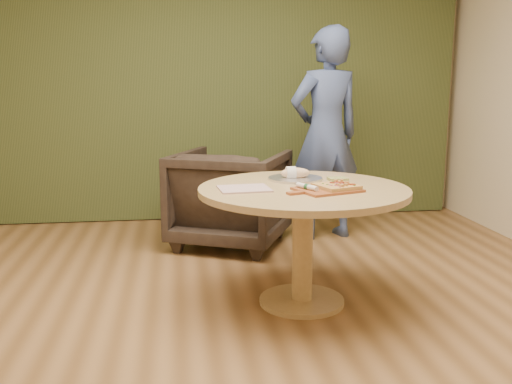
{
  "coord_description": "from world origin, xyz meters",
  "views": [
    {
      "loc": [
        -0.43,
        -2.85,
        1.4
      ],
      "look_at": [
        0.0,
        0.25,
        0.78
      ],
      "focal_mm": 40.0,
      "sensor_mm": 36.0,
      "label": 1
    }
  ],
  "objects_px": {
    "pedestal_table": "(303,210)",
    "bread_roll": "(294,173)",
    "pizza_paddle": "(326,190)",
    "person_standing": "(326,135)",
    "flatbread_pizza": "(337,186)",
    "serving_tray": "(295,179)",
    "armchair": "(231,193)",
    "cutlery_roll": "(307,187)"
  },
  "relations": [
    {
      "from": "pedestal_table",
      "to": "bread_roll",
      "type": "distance_m",
      "value": 0.33
    },
    {
      "from": "pizza_paddle",
      "to": "person_standing",
      "type": "distance_m",
      "value": 1.69
    },
    {
      "from": "flatbread_pizza",
      "to": "serving_tray",
      "type": "distance_m",
      "value": 0.44
    },
    {
      "from": "pedestal_table",
      "to": "armchair",
      "type": "xyz_separation_m",
      "value": [
        -0.32,
        1.37,
        -0.16
      ]
    },
    {
      "from": "flatbread_pizza",
      "to": "bread_roll",
      "type": "xyz_separation_m",
      "value": [
        -0.18,
        0.4,
        0.02
      ]
    },
    {
      "from": "flatbread_pizza",
      "to": "serving_tray",
      "type": "xyz_separation_m",
      "value": [
        -0.17,
        0.4,
        -0.02
      ]
    },
    {
      "from": "pedestal_table",
      "to": "pizza_paddle",
      "type": "relative_size",
      "value": 2.72
    },
    {
      "from": "bread_roll",
      "to": "person_standing",
      "type": "height_order",
      "value": "person_standing"
    },
    {
      "from": "armchair",
      "to": "flatbread_pizza",
      "type": "bearing_deg",
      "value": 132.73
    },
    {
      "from": "pizza_paddle",
      "to": "bread_roll",
      "type": "height_order",
      "value": "bread_roll"
    },
    {
      "from": "pedestal_table",
      "to": "serving_tray",
      "type": "distance_m",
      "value": 0.31
    },
    {
      "from": "cutlery_roll",
      "to": "bread_roll",
      "type": "distance_m",
      "value": 0.41
    },
    {
      "from": "serving_tray",
      "to": "bread_roll",
      "type": "relative_size",
      "value": 1.84
    },
    {
      "from": "flatbread_pizza",
      "to": "pedestal_table",
      "type": "bearing_deg",
      "value": 142.0
    },
    {
      "from": "armchair",
      "to": "person_standing",
      "type": "bearing_deg",
      "value": -147.19
    },
    {
      "from": "pizza_paddle",
      "to": "cutlery_roll",
      "type": "height_order",
      "value": "cutlery_roll"
    },
    {
      "from": "serving_tray",
      "to": "pedestal_table",
      "type": "bearing_deg",
      "value": -90.89
    },
    {
      "from": "flatbread_pizza",
      "to": "cutlery_roll",
      "type": "bearing_deg",
      "value": -177.04
    },
    {
      "from": "serving_tray",
      "to": "bread_roll",
      "type": "bearing_deg",
      "value": 180.0
    },
    {
      "from": "bread_roll",
      "to": "armchair",
      "type": "distance_m",
      "value": 1.2
    },
    {
      "from": "person_standing",
      "to": "serving_tray",
      "type": "bearing_deg",
      "value": 51.58
    },
    {
      "from": "cutlery_roll",
      "to": "bread_roll",
      "type": "relative_size",
      "value": 0.96
    },
    {
      "from": "pizza_paddle",
      "to": "serving_tray",
      "type": "distance_m",
      "value": 0.42
    },
    {
      "from": "cutlery_roll",
      "to": "pizza_paddle",
      "type": "bearing_deg",
      "value": -26.68
    },
    {
      "from": "bread_roll",
      "to": "pedestal_table",
      "type": "bearing_deg",
      "value": -88.99
    },
    {
      "from": "cutlery_roll",
      "to": "person_standing",
      "type": "distance_m",
      "value": 1.73
    },
    {
      "from": "pizza_paddle",
      "to": "flatbread_pizza",
      "type": "height_order",
      "value": "flatbread_pizza"
    },
    {
      "from": "bread_roll",
      "to": "person_standing",
      "type": "bearing_deg",
      "value": 66.54
    },
    {
      "from": "flatbread_pizza",
      "to": "cutlery_roll",
      "type": "xyz_separation_m",
      "value": [
        -0.18,
        -0.01,
        0.0
      ]
    },
    {
      "from": "pedestal_table",
      "to": "bread_roll",
      "type": "height_order",
      "value": "bread_roll"
    },
    {
      "from": "armchair",
      "to": "bread_roll",
      "type": "bearing_deg",
      "value": 130.64
    },
    {
      "from": "serving_tray",
      "to": "armchair",
      "type": "bearing_deg",
      "value": 106.51
    },
    {
      "from": "flatbread_pizza",
      "to": "person_standing",
      "type": "bearing_deg",
      "value": 77.66
    },
    {
      "from": "armchair",
      "to": "pedestal_table",
      "type": "bearing_deg",
      "value": 127.8
    },
    {
      "from": "pizza_paddle",
      "to": "serving_tray",
      "type": "xyz_separation_m",
      "value": [
        -0.1,
        0.41,
        -0.0
      ]
    },
    {
      "from": "cutlery_roll",
      "to": "person_standing",
      "type": "height_order",
      "value": "person_standing"
    },
    {
      "from": "cutlery_roll",
      "to": "serving_tray",
      "type": "height_order",
      "value": "cutlery_roll"
    },
    {
      "from": "flatbread_pizza",
      "to": "armchair",
      "type": "bearing_deg",
      "value": 108.17
    },
    {
      "from": "pedestal_table",
      "to": "cutlery_roll",
      "type": "xyz_separation_m",
      "value": [
        -0.01,
        -0.14,
        0.17
      ]
    },
    {
      "from": "pizza_paddle",
      "to": "flatbread_pizza",
      "type": "xyz_separation_m",
      "value": [
        0.07,
        0.01,
        0.02
      ]
    },
    {
      "from": "bread_roll",
      "to": "person_standing",
      "type": "distance_m",
      "value": 1.34
    },
    {
      "from": "armchair",
      "to": "person_standing",
      "type": "xyz_separation_m",
      "value": [
        0.85,
        0.12,
        0.47
      ]
    }
  ]
}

